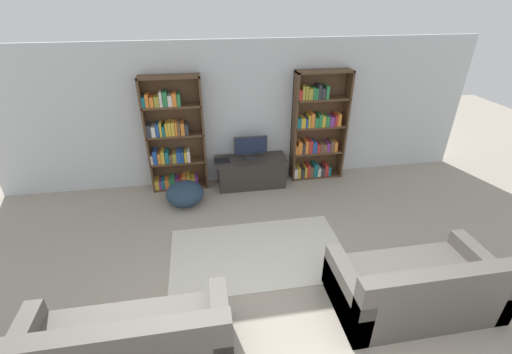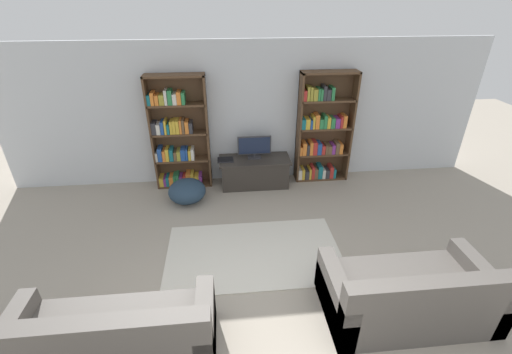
{
  "view_description": "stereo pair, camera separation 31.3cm",
  "coord_description": "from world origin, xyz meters",
  "px_view_note": "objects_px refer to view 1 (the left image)",
  "views": [
    {
      "loc": [
        -0.75,
        -1.78,
        3.29
      ],
      "look_at": [
        0.03,
        2.9,
        0.7
      ],
      "focal_mm": 24.0,
      "sensor_mm": 36.0,
      "label": 1
    },
    {
      "loc": [
        -0.44,
        -1.83,
        3.29
      ],
      "look_at": [
        0.03,
        2.9,
        0.7
      ],
      "focal_mm": 24.0,
      "sensor_mm": 36.0,
      "label": 2
    }
  ],
  "objects_px": {
    "laptop": "(222,161)",
    "bookshelf_left": "(173,138)",
    "bookshelf_right": "(317,130)",
    "couch_left_sectional": "(126,348)",
    "tv_stand": "(251,172)",
    "television": "(251,147)",
    "beanbag_ottoman": "(185,194)",
    "couch_right_sofa": "(416,288)"
  },
  "relations": [
    {
      "from": "tv_stand",
      "to": "television",
      "type": "relative_size",
      "value": 2.14
    },
    {
      "from": "television",
      "to": "couch_right_sofa",
      "type": "relative_size",
      "value": 0.33
    },
    {
      "from": "bookshelf_left",
      "to": "couch_right_sofa",
      "type": "relative_size",
      "value": 1.13
    },
    {
      "from": "tv_stand",
      "to": "laptop",
      "type": "xyz_separation_m",
      "value": [
        -0.54,
        -0.01,
        0.28
      ]
    },
    {
      "from": "television",
      "to": "couch_left_sectional",
      "type": "height_order",
      "value": "television"
    },
    {
      "from": "tv_stand",
      "to": "couch_left_sectional",
      "type": "height_order",
      "value": "couch_left_sectional"
    },
    {
      "from": "tv_stand",
      "to": "laptop",
      "type": "distance_m",
      "value": 0.61
    },
    {
      "from": "couch_right_sofa",
      "to": "beanbag_ottoman",
      "type": "xyz_separation_m",
      "value": [
        -2.67,
        2.7,
        -0.08
      ]
    },
    {
      "from": "laptop",
      "to": "couch_left_sectional",
      "type": "distance_m",
      "value": 3.61
    },
    {
      "from": "bookshelf_left",
      "to": "beanbag_ottoman",
      "type": "height_order",
      "value": "bookshelf_left"
    },
    {
      "from": "bookshelf_right",
      "to": "couch_left_sectional",
      "type": "xyz_separation_m",
      "value": [
        -3.02,
        -3.58,
        -0.68
      ]
    },
    {
      "from": "tv_stand",
      "to": "couch_left_sectional",
      "type": "bearing_deg",
      "value": -116.99
    },
    {
      "from": "television",
      "to": "beanbag_ottoman",
      "type": "relative_size",
      "value": 0.95
    },
    {
      "from": "laptop",
      "to": "couch_right_sofa",
      "type": "xyz_separation_m",
      "value": [
        1.97,
        -3.16,
        -0.27
      ]
    },
    {
      "from": "couch_left_sectional",
      "to": "bookshelf_left",
      "type": "bearing_deg",
      "value": 84.21
    },
    {
      "from": "couch_right_sofa",
      "to": "television",
      "type": "bearing_deg",
      "value": 113.96
    },
    {
      "from": "beanbag_ottoman",
      "to": "laptop",
      "type": "bearing_deg",
      "value": 33.39
    },
    {
      "from": "laptop",
      "to": "beanbag_ottoman",
      "type": "bearing_deg",
      "value": -146.61
    },
    {
      "from": "television",
      "to": "couch_right_sofa",
      "type": "bearing_deg",
      "value": -66.04
    },
    {
      "from": "bookshelf_left",
      "to": "tv_stand",
      "type": "distance_m",
      "value": 1.55
    },
    {
      "from": "laptop",
      "to": "bookshelf_left",
      "type": "bearing_deg",
      "value": 167.75
    },
    {
      "from": "bookshelf_left",
      "to": "couch_left_sectional",
      "type": "relative_size",
      "value": 1.04
    },
    {
      "from": "couch_right_sofa",
      "to": "beanbag_ottoman",
      "type": "height_order",
      "value": "couch_right_sofa"
    },
    {
      "from": "bookshelf_left",
      "to": "television",
      "type": "height_order",
      "value": "bookshelf_left"
    },
    {
      "from": "laptop",
      "to": "couch_right_sofa",
      "type": "bearing_deg",
      "value": -58.02
    },
    {
      "from": "bookshelf_right",
      "to": "television",
      "type": "relative_size",
      "value": 3.38
    },
    {
      "from": "couch_left_sectional",
      "to": "beanbag_ottoman",
      "type": "height_order",
      "value": "couch_left_sectional"
    },
    {
      "from": "bookshelf_right",
      "to": "couch_right_sofa",
      "type": "bearing_deg",
      "value": -87.53
    },
    {
      "from": "laptop",
      "to": "beanbag_ottoman",
      "type": "relative_size",
      "value": 0.45
    },
    {
      "from": "beanbag_ottoman",
      "to": "bookshelf_left",
      "type": "bearing_deg",
      "value": 101.95
    },
    {
      "from": "laptop",
      "to": "couch_left_sectional",
      "type": "xyz_separation_m",
      "value": [
        -1.19,
        -3.4,
        -0.27
      ]
    },
    {
      "from": "bookshelf_left",
      "to": "television",
      "type": "bearing_deg",
      "value": -5.1
    },
    {
      "from": "couch_left_sectional",
      "to": "couch_right_sofa",
      "type": "height_order",
      "value": "couch_left_sectional"
    },
    {
      "from": "bookshelf_right",
      "to": "tv_stand",
      "type": "xyz_separation_m",
      "value": [
        -1.29,
        -0.17,
        -0.69
      ]
    },
    {
      "from": "tv_stand",
      "to": "beanbag_ottoman",
      "type": "relative_size",
      "value": 2.02
    },
    {
      "from": "bookshelf_left",
      "to": "beanbag_ottoman",
      "type": "distance_m",
      "value": 1.02
    },
    {
      "from": "bookshelf_left",
      "to": "bookshelf_right",
      "type": "xyz_separation_m",
      "value": [
        2.66,
        -0.0,
        -0.01
      ]
    },
    {
      "from": "bookshelf_left",
      "to": "laptop",
      "type": "xyz_separation_m",
      "value": [
        0.83,
        -0.18,
        -0.42
      ]
    },
    {
      "from": "couch_right_sofa",
      "to": "beanbag_ottoman",
      "type": "relative_size",
      "value": 2.84
    },
    {
      "from": "bookshelf_left",
      "to": "couch_right_sofa",
      "type": "height_order",
      "value": "bookshelf_left"
    },
    {
      "from": "couch_right_sofa",
      "to": "bookshelf_right",
      "type": "bearing_deg",
      "value": 92.47
    },
    {
      "from": "bookshelf_left",
      "to": "couch_right_sofa",
      "type": "distance_m",
      "value": 4.42
    }
  ]
}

